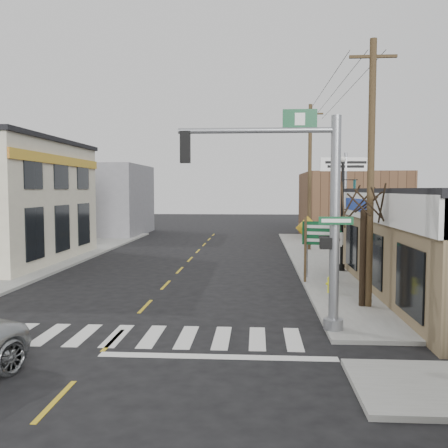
# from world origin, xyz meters

# --- Properties ---
(ground) EXTENTS (140.00, 140.00, 0.00)m
(ground) POSITION_xyz_m (0.00, 0.00, 0.00)
(ground) COLOR black
(ground) RESTS_ON ground
(sidewalk_right) EXTENTS (6.00, 38.00, 0.13)m
(sidewalk_right) POSITION_xyz_m (9.00, 13.00, 0.07)
(sidewalk_right) COLOR gray
(sidewalk_right) RESTS_ON ground
(sidewalk_left) EXTENTS (6.00, 38.00, 0.13)m
(sidewalk_left) POSITION_xyz_m (-9.00, 13.00, 0.07)
(sidewalk_left) COLOR gray
(sidewalk_left) RESTS_ON ground
(center_line) EXTENTS (0.12, 56.00, 0.01)m
(center_line) POSITION_xyz_m (0.00, 8.00, 0.01)
(center_line) COLOR gold
(center_line) RESTS_ON ground
(crosswalk) EXTENTS (11.00, 2.20, 0.01)m
(crosswalk) POSITION_xyz_m (0.00, 0.40, 0.01)
(crosswalk) COLOR silver
(crosswalk) RESTS_ON ground
(bldg_distant_right) EXTENTS (8.00, 10.00, 5.60)m
(bldg_distant_right) POSITION_xyz_m (12.00, 30.00, 2.80)
(bldg_distant_right) COLOR brown
(bldg_distant_right) RESTS_ON ground
(bldg_distant_left) EXTENTS (9.00, 10.00, 6.40)m
(bldg_distant_left) POSITION_xyz_m (-11.00, 32.00, 3.20)
(bldg_distant_left) COLOR gray
(bldg_distant_left) RESTS_ON ground
(traffic_signal_pole) EXTENTS (4.99, 0.38, 6.33)m
(traffic_signal_pole) POSITION_xyz_m (5.45, 1.04, 3.90)
(traffic_signal_pole) COLOR gray
(traffic_signal_pole) RESTS_ON sidewalk_right
(guide_sign) EXTENTS (1.64, 0.14, 2.87)m
(guide_sign) POSITION_xyz_m (6.76, 8.44, 1.98)
(guide_sign) COLOR #4C3B23
(guide_sign) RESTS_ON sidewalk_right
(fire_hydrant) EXTENTS (0.21, 0.21, 0.66)m
(fire_hydrant) POSITION_xyz_m (6.84, 6.18, 0.49)
(fire_hydrant) COLOR yellow
(fire_hydrant) RESTS_ON sidewalk_right
(ped_crossing_sign) EXTENTS (1.10, 0.08, 2.84)m
(ped_crossing_sign) POSITION_xyz_m (6.30, 9.63, 2.06)
(ped_crossing_sign) COLOR gray
(ped_crossing_sign) RESTS_ON sidewalk_right
(lamp_post) EXTENTS (0.74, 0.58, 5.67)m
(lamp_post) POSITION_xyz_m (8.26, 11.66, 3.42)
(lamp_post) COLOR black
(lamp_post) RESTS_ON sidewalk_right
(dance_center_sign) EXTENTS (2.88, 0.18, 6.11)m
(dance_center_sign) POSITION_xyz_m (8.96, 15.31, 4.79)
(dance_center_sign) COLOR gray
(dance_center_sign) RESTS_ON sidewalk_right
(bare_tree) EXTENTS (2.51, 2.51, 5.02)m
(bare_tree) POSITION_xyz_m (7.64, 4.05, 4.08)
(bare_tree) COLOR black
(bare_tree) RESTS_ON sidewalk_right
(shrub_front) EXTENTS (1.31, 1.31, 0.99)m
(shrub_front) POSITION_xyz_m (9.25, 5.06, 0.62)
(shrub_front) COLOR #143615
(shrub_front) RESTS_ON sidewalk_right
(shrub_back) EXTENTS (1.01, 1.01, 0.76)m
(shrub_back) POSITION_xyz_m (10.85, 8.28, 0.51)
(shrub_back) COLOR black
(shrub_back) RESTS_ON sidewalk_right
(utility_pole_near) EXTENTS (1.58, 0.24, 9.11)m
(utility_pole_near) POSITION_xyz_m (7.85, 4.02, 4.80)
(utility_pole_near) COLOR #48371F
(utility_pole_near) RESTS_ON sidewalk_right
(utility_pole_far) EXTENTS (1.68, 0.25, 9.69)m
(utility_pole_far) POSITION_xyz_m (7.50, 20.45, 5.10)
(utility_pole_far) COLOR #402D21
(utility_pole_far) RESTS_ON sidewalk_right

